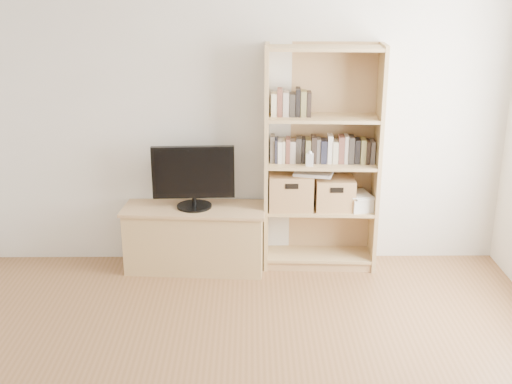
{
  "coord_description": "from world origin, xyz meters",
  "views": [
    {
      "loc": [
        0.07,
        -2.82,
        2.44
      ],
      "look_at": [
        0.11,
        1.9,
        0.82
      ],
      "focal_mm": 45.0,
      "sensor_mm": 36.0,
      "label": 1
    }
  ],
  "objects_px": {
    "tv_stand": "(195,239)",
    "basket_right": "(334,193)",
    "bookshelf": "(322,160)",
    "television": "(193,177)",
    "laptop": "(314,173)",
    "basket_left": "(291,191)",
    "baby_monitor": "(310,160)"
  },
  "relations": [
    {
      "from": "tv_stand",
      "to": "basket_right",
      "type": "xyz_separation_m",
      "value": [
        1.19,
        0.04,
        0.4
      ]
    },
    {
      "from": "bookshelf",
      "to": "basket_right",
      "type": "height_order",
      "value": "bookshelf"
    },
    {
      "from": "tv_stand",
      "to": "bookshelf",
      "type": "height_order",
      "value": "bookshelf"
    },
    {
      "from": "television",
      "to": "basket_right",
      "type": "bearing_deg",
      "value": -0.61
    },
    {
      "from": "bookshelf",
      "to": "television",
      "type": "distance_m",
      "value": 1.08
    },
    {
      "from": "tv_stand",
      "to": "laptop",
      "type": "relative_size",
      "value": 3.68
    },
    {
      "from": "television",
      "to": "basket_left",
      "type": "relative_size",
      "value": 1.86
    },
    {
      "from": "basket_left",
      "to": "baby_monitor",
      "type": "bearing_deg",
      "value": -36.35
    },
    {
      "from": "television",
      "to": "baby_monitor",
      "type": "xyz_separation_m",
      "value": [
        0.96,
        -0.05,
        0.16
      ]
    },
    {
      "from": "laptop",
      "to": "bookshelf",
      "type": "bearing_deg",
      "value": 19.28
    },
    {
      "from": "tv_stand",
      "to": "laptop",
      "type": "distance_m",
      "value": 1.16
    },
    {
      "from": "basket_right",
      "to": "baby_monitor",
      "type": "bearing_deg",
      "value": -158.52
    },
    {
      "from": "television",
      "to": "tv_stand",
      "type": "bearing_deg",
      "value": 0.0
    },
    {
      "from": "television",
      "to": "bookshelf",
      "type": "bearing_deg",
      "value": 0.17
    },
    {
      "from": "tv_stand",
      "to": "television",
      "type": "relative_size",
      "value": 1.7
    },
    {
      "from": "tv_stand",
      "to": "baby_monitor",
      "type": "xyz_separation_m",
      "value": [
        0.96,
        -0.05,
        0.72
      ]
    },
    {
      "from": "television",
      "to": "basket_left",
      "type": "distance_m",
      "value": 0.83
    },
    {
      "from": "television",
      "to": "baby_monitor",
      "type": "distance_m",
      "value": 0.98
    },
    {
      "from": "bookshelf",
      "to": "basket_right",
      "type": "xyz_separation_m",
      "value": [
        0.12,
        -0.01,
        -0.29
      ]
    },
    {
      "from": "basket_left",
      "to": "bookshelf",
      "type": "bearing_deg",
      "value": -1.0
    },
    {
      "from": "television",
      "to": "laptop",
      "type": "relative_size",
      "value": 2.16
    },
    {
      "from": "basket_left",
      "to": "basket_right",
      "type": "relative_size",
      "value": 1.13
    },
    {
      "from": "laptop",
      "to": "baby_monitor",
      "type": "bearing_deg",
      "value": -101.41
    },
    {
      "from": "television",
      "to": "basket_right",
      "type": "xyz_separation_m",
      "value": [
        1.19,
        0.04,
        -0.16
      ]
    },
    {
      "from": "television",
      "to": "basket_left",
      "type": "xyz_separation_m",
      "value": [
        0.82,
        0.06,
        -0.15
      ]
    },
    {
      "from": "tv_stand",
      "to": "basket_left",
      "type": "relative_size",
      "value": 3.17
    },
    {
      "from": "bookshelf",
      "to": "laptop",
      "type": "bearing_deg",
      "value": -172.22
    },
    {
      "from": "tv_stand",
      "to": "baby_monitor",
      "type": "height_order",
      "value": "baby_monitor"
    },
    {
      "from": "television",
      "to": "laptop",
      "type": "distance_m",
      "value": 1.01
    },
    {
      "from": "baby_monitor",
      "to": "basket_left",
      "type": "relative_size",
      "value": 0.29
    },
    {
      "from": "baby_monitor",
      "to": "television",
      "type": "bearing_deg",
      "value": -170.69
    },
    {
      "from": "tv_stand",
      "to": "basket_left",
      "type": "height_order",
      "value": "basket_left"
    }
  ]
}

